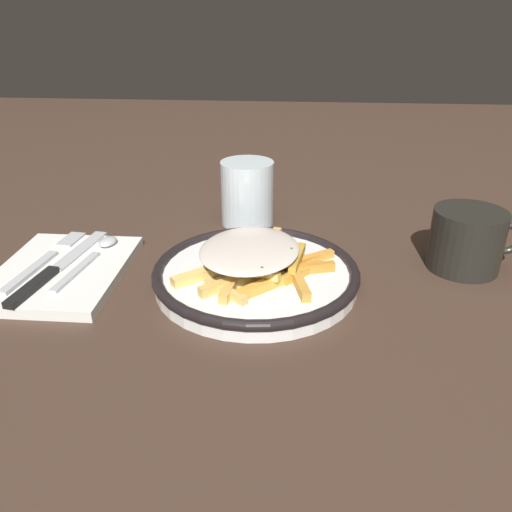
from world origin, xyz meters
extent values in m
plane|color=#402D23|center=(0.00, 0.00, 0.00)|extent=(2.60, 2.60, 0.00)
cylinder|color=white|center=(0.00, 0.00, 0.01)|extent=(0.25, 0.25, 0.02)
torus|color=black|center=(0.00, 0.00, 0.02)|extent=(0.25, 0.25, 0.01)
cube|color=orange|center=(0.07, 0.03, 0.02)|extent=(0.06, 0.05, 0.01)
cube|color=orange|center=(0.06, 0.00, 0.03)|extent=(0.06, 0.03, 0.01)
cube|color=gold|center=(-0.01, 0.02, 0.03)|extent=(0.07, 0.06, 0.01)
cube|color=#ECB04F|center=(0.00, 0.01, 0.03)|extent=(0.09, 0.03, 0.01)
cube|color=#C59244|center=(-0.01, 0.00, 0.02)|extent=(0.05, 0.07, 0.01)
cube|color=#F2B760|center=(-0.03, -0.06, 0.02)|extent=(0.05, 0.05, 0.01)
cube|color=#E6C959|center=(-0.01, 0.01, 0.02)|extent=(0.09, 0.04, 0.01)
cube|color=#F2C767|center=(-0.07, -0.03, 0.02)|extent=(0.06, 0.05, 0.01)
cube|color=gold|center=(0.05, -0.01, 0.02)|extent=(0.05, 0.06, 0.01)
cube|color=gold|center=(0.05, 0.01, 0.04)|extent=(0.02, 0.07, 0.01)
cube|color=gold|center=(-0.02, -0.04, 0.02)|extent=(0.07, 0.05, 0.01)
cube|color=#C38E3D|center=(0.01, 0.02, 0.02)|extent=(0.08, 0.06, 0.01)
cube|color=#E9B453|center=(0.01, 0.04, 0.04)|extent=(0.03, 0.07, 0.01)
cube|color=#E9C865|center=(0.00, -0.03, 0.03)|extent=(0.06, 0.03, 0.01)
cube|color=gold|center=(0.05, -0.03, 0.03)|extent=(0.03, 0.09, 0.01)
cube|color=gold|center=(0.01, -0.05, 0.02)|extent=(0.06, 0.06, 0.01)
cube|color=#DCB158|center=(-0.03, -0.04, 0.03)|extent=(0.07, 0.06, 0.01)
cube|color=#E2A953|center=(-0.02, -0.04, 0.02)|extent=(0.02, 0.09, 0.01)
cube|color=gold|center=(-0.01, 0.01, 0.03)|extent=(0.04, 0.09, 0.01)
ellipsoid|color=silver|center=(-0.01, 0.00, 0.05)|extent=(0.14, 0.16, 0.01)
cube|color=#255F29|center=(-0.01, 0.03, 0.05)|extent=(0.00, 0.00, 0.00)
cube|color=#386A27|center=(0.01, -0.05, 0.05)|extent=(0.00, 0.00, 0.00)
cube|color=#295C33|center=(0.04, 0.01, 0.05)|extent=(0.00, 0.00, 0.00)
cube|color=#396D19|center=(0.04, 0.00, 0.05)|extent=(0.00, 0.00, 0.00)
cube|color=#3D5926|center=(-0.03, -0.02, 0.05)|extent=(0.00, 0.00, 0.00)
cube|color=#2A5A1E|center=(0.02, -0.01, 0.05)|extent=(0.00, 0.00, 0.00)
cube|color=silver|center=(-0.25, 0.00, 0.01)|extent=(0.15, 0.20, 0.01)
cube|color=silver|center=(-0.28, -0.02, 0.02)|extent=(0.02, 0.11, 0.00)
cube|color=silver|center=(-0.27, 0.08, 0.02)|extent=(0.03, 0.05, 0.00)
cube|color=black|center=(-0.26, -0.06, 0.02)|extent=(0.03, 0.09, 0.01)
cube|color=silver|center=(-0.24, 0.05, 0.01)|extent=(0.03, 0.12, 0.00)
cube|color=silver|center=(-0.22, -0.01, 0.02)|extent=(0.02, 0.10, 0.00)
ellipsoid|color=silver|center=(-0.21, 0.07, 0.02)|extent=(0.03, 0.03, 0.01)
cylinder|color=silver|center=(-0.03, 0.20, 0.05)|extent=(0.08, 0.08, 0.10)
cylinder|color=black|center=(0.27, 0.07, 0.04)|extent=(0.09, 0.09, 0.08)
torus|color=black|center=(0.32, 0.07, 0.04)|extent=(0.04, 0.01, 0.04)
camera|label=1|loc=(0.05, -0.55, 0.31)|focal=36.08mm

